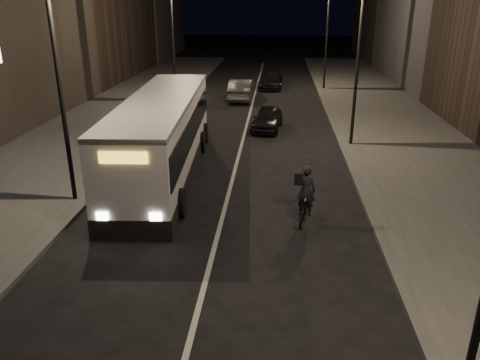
% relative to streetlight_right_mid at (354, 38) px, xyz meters
% --- Properties ---
extents(ground, '(180.00, 180.00, 0.00)m').
position_rel_streetlight_right_mid_xyz_m(ground, '(-5.33, -12.00, -5.36)').
color(ground, black).
rests_on(ground, ground).
extents(sidewalk_right, '(7.00, 70.00, 0.16)m').
position_rel_streetlight_right_mid_xyz_m(sidewalk_right, '(3.17, 2.00, -5.28)').
color(sidewalk_right, '#343431').
rests_on(sidewalk_right, ground).
extents(sidewalk_left, '(7.00, 70.00, 0.16)m').
position_rel_streetlight_right_mid_xyz_m(sidewalk_left, '(-13.83, 2.00, -5.28)').
color(sidewalk_left, '#343431').
rests_on(sidewalk_left, ground).
extents(streetlight_right_mid, '(1.20, 0.44, 8.12)m').
position_rel_streetlight_right_mid_xyz_m(streetlight_right_mid, '(0.00, 0.00, 0.00)').
color(streetlight_right_mid, black).
rests_on(streetlight_right_mid, sidewalk_right).
extents(streetlight_right_far, '(1.20, 0.44, 8.12)m').
position_rel_streetlight_right_mid_xyz_m(streetlight_right_far, '(0.00, 16.00, 0.00)').
color(streetlight_right_far, black).
rests_on(streetlight_right_far, sidewalk_right).
extents(streetlight_left_near, '(1.20, 0.44, 8.12)m').
position_rel_streetlight_right_mid_xyz_m(streetlight_left_near, '(-10.66, -8.00, 0.00)').
color(streetlight_left_near, black).
rests_on(streetlight_left_near, sidewalk_left).
extents(streetlight_left_far, '(1.20, 0.44, 8.12)m').
position_rel_streetlight_right_mid_xyz_m(streetlight_left_far, '(-10.66, 10.00, 0.00)').
color(streetlight_left_far, black).
rests_on(streetlight_left_far, sidewalk_left).
extents(city_bus, '(3.44, 12.44, 3.32)m').
position_rel_streetlight_right_mid_xyz_m(city_bus, '(-8.33, -4.65, -3.56)').
color(city_bus, silver).
rests_on(city_bus, ground).
extents(cyclist_on_bicycle, '(0.96, 1.90, 2.09)m').
position_rel_streetlight_right_mid_xyz_m(cyclist_on_bicycle, '(-2.53, -8.98, -4.66)').
color(cyclist_on_bicycle, black).
rests_on(cyclist_on_bicycle, ground).
extents(car_near, '(1.94, 3.96, 1.30)m').
position_rel_streetlight_right_mid_xyz_m(car_near, '(-4.09, 3.02, -4.71)').
color(car_near, black).
rests_on(car_near, ground).
extents(car_mid, '(1.69, 4.73, 1.55)m').
position_rel_streetlight_right_mid_xyz_m(car_mid, '(-6.24, 11.41, -4.58)').
color(car_mid, '#323235').
rests_on(car_mid, ground).
extents(car_far, '(2.05, 4.69, 1.34)m').
position_rel_streetlight_right_mid_xyz_m(car_far, '(-4.10, 16.60, -4.69)').
color(car_far, black).
rests_on(car_far, ground).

